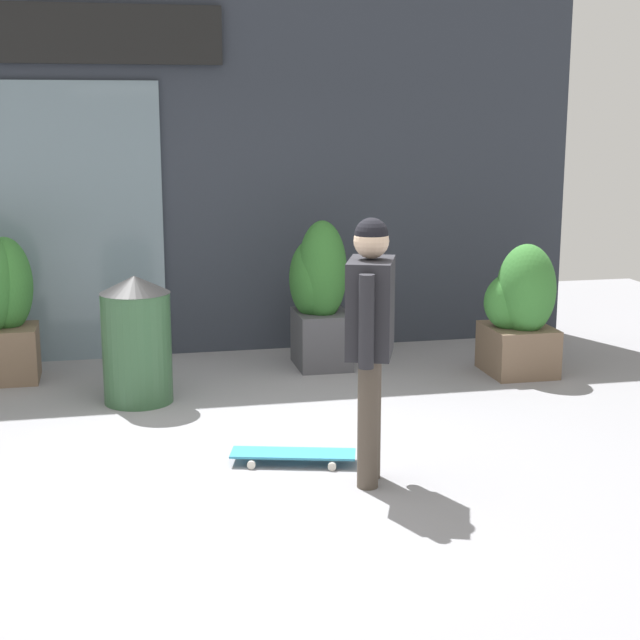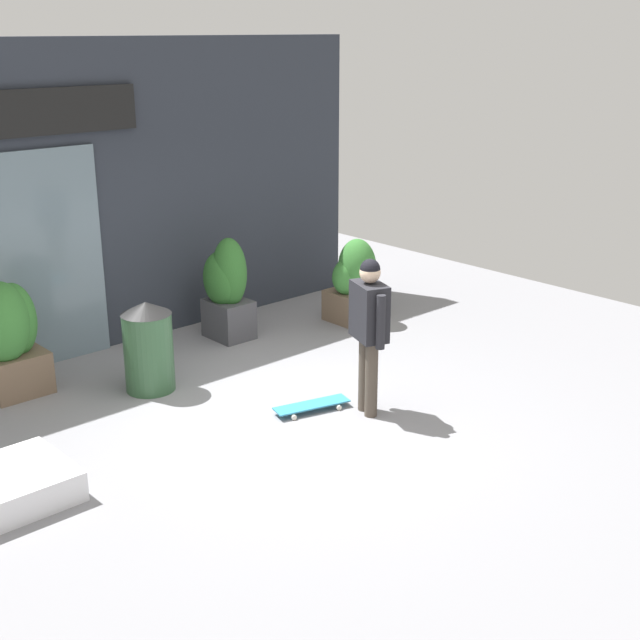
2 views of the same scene
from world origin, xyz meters
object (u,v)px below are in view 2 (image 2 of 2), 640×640
at_px(skateboarder, 369,321).
at_px(trash_bin, 148,346).
at_px(planter_box_right, 9,333).
at_px(planter_box_mid, 226,289).
at_px(planter_box_left, 354,282).
at_px(skateboard, 312,405).

relative_size(skateboarder, trash_bin, 1.63).
xyz_separation_m(planter_box_right, planter_box_mid, (2.76, -0.13, -0.04)).
bearing_deg(trash_bin, skateboarder, -56.66).
bearing_deg(planter_box_left, trash_bin, -177.44).
bearing_deg(trash_bin, planter_box_right, 142.58).
bearing_deg(skateboard, trash_bin, -44.39).
bearing_deg(skateboarder, skateboard, -26.32).
bearing_deg(skateboarder, planter_box_left, -111.33).
distance_m(skateboard, trash_bin, 1.91).
bearing_deg(skateboard, planter_box_left, -127.59).
bearing_deg(planter_box_left, planter_box_right, 170.55).
bearing_deg(skateboarder, planter_box_right, -29.24).
bearing_deg(planter_box_right, planter_box_mid, -2.63).
distance_m(skateboarder, planter_box_left, 2.94).
bearing_deg(skateboard, planter_box_right, -34.61).
relative_size(planter_box_left, planter_box_mid, 0.87).
height_order(planter_box_right, planter_box_mid, planter_box_mid).
relative_size(skateboard, planter_box_mid, 0.63).
height_order(planter_box_left, trash_bin, planter_box_left).
bearing_deg(planter_box_right, skateboarder, -49.49).
distance_m(skateboarder, planter_box_mid, 2.82).
bearing_deg(trash_bin, planter_box_left, 2.56).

